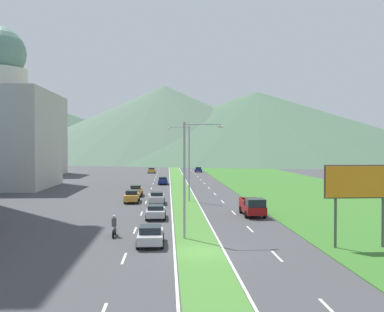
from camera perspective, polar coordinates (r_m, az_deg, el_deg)
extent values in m
plane|color=#424244|center=(30.25, 1.07, -12.83)|extent=(600.00, 600.00, 0.00)
cube|color=#477F33|center=(89.58, -1.84, -3.43)|extent=(3.20, 240.00, 0.06)
cube|color=#387028|center=(92.41, 11.06, -3.31)|extent=(24.00, 240.00, 0.06)
cube|color=silver|center=(29.21, -9.06, -13.34)|extent=(0.16, 2.80, 0.01)
cube|color=silver|center=(38.38, -7.62, -9.80)|extent=(0.16, 2.80, 0.01)
cube|color=silver|center=(47.65, -6.75, -7.63)|extent=(0.16, 2.80, 0.01)
cube|color=silver|center=(56.98, -6.17, -6.16)|extent=(0.16, 2.80, 0.01)
cube|color=silver|center=(66.33, -5.76, -5.11)|extent=(0.16, 2.80, 0.01)
cube|color=silver|center=(75.71, -5.44, -4.32)|extent=(0.16, 2.80, 0.01)
cube|color=silver|center=(85.10, -5.20, -3.70)|extent=(0.16, 2.80, 0.01)
cube|color=silver|center=(94.50, -5.01, -3.21)|extent=(0.16, 2.80, 0.01)
cube|color=silver|center=(103.90, -4.85, -2.80)|extent=(0.16, 2.80, 0.01)
cube|color=silver|center=(113.31, -4.72, -2.46)|extent=(0.16, 2.80, 0.01)
cube|color=silver|center=(122.73, -4.61, -2.18)|extent=(0.16, 2.80, 0.01)
cube|color=silver|center=(132.14, -4.51, -1.93)|extent=(0.16, 2.80, 0.01)
cube|color=silver|center=(141.56, -4.43, -1.72)|extent=(0.16, 2.80, 0.01)
cube|color=silver|center=(21.38, 17.99, -18.93)|extent=(0.16, 2.80, 0.01)
cube|color=silver|center=(29.98, 11.27, -12.97)|extent=(0.16, 2.80, 0.01)
cube|color=silver|center=(38.96, 7.73, -9.63)|extent=(0.16, 2.80, 0.01)
cube|color=silver|center=(48.12, 5.57, -7.54)|extent=(0.16, 2.80, 0.01)
cube|color=silver|center=(57.37, 4.12, -6.11)|extent=(0.16, 2.80, 0.01)
cube|color=silver|center=(66.67, 3.07, -5.07)|extent=(0.16, 2.80, 0.01)
cube|color=silver|center=(76.01, 2.28, -4.29)|extent=(0.16, 2.80, 0.01)
cube|color=silver|center=(85.37, 1.67, -3.68)|extent=(0.16, 2.80, 0.01)
cube|color=silver|center=(94.74, 1.18, -3.19)|extent=(0.16, 2.80, 0.01)
cube|color=silver|center=(104.12, 0.78, -2.79)|extent=(0.16, 2.80, 0.01)
cube|color=silver|center=(113.51, 0.44, -2.45)|extent=(0.16, 2.80, 0.01)
cube|color=silver|center=(122.91, 0.16, -2.17)|extent=(0.16, 2.80, 0.01)
cube|color=silver|center=(132.32, -0.09, -1.92)|extent=(0.16, 2.80, 0.01)
cube|color=silver|center=(141.72, -0.30, -1.71)|extent=(0.16, 2.80, 0.01)
cube|color=silver|center=(89.56, -2.96, -3.45)|extent=(0.16, 240.00, 0.01)
cube|color=silver|center=(89.64, -0.72, -3.44)|extent=(0.16, 240.00, 0.01)
cube|color=#B7B2A8|center=(119.59, -20.43, 2.61)|extent=(14.48, 14.48, 20.67)
cone|color=#3D5647|center=(282.72, -17.28, 2.76)|extent=(177.43, 177.43, 30.04)
cone|color=#516B56|center=(253.39, -3.64, 4.50)|extent=(188.63, 188.63, 43.38)
cone|color=#47664C|center=(259.46, 8.67, 4.07)|extent=(234.31, 234.31, 40.22)
cylinder|color=#99999E|center=(33.97, -1.02, -3.32)|extent=(0.18, 0.18, 9.30)
cylinder|color=#99999E|center=(33.97, 1.43, 4.28)|extent=(2.90, 0.14, 0.10)
ellipsoid|color=silver|center=(34.09, 3.87, 3.93)|extent=(0.56, 0.28, 0.20)
cylinder|color=#99999E|center=(57.10, -0.38, -1.04)|extent=(0.18, 0.18, 10.13)
cylinder|color=#99999E|center=(57.17, -1.73, 3.88)|extent=(2.69, 0.30, 0.10)
ellipsoid|color=silver|center=(57.24, -3.08, 3.68)|extent=(0.56, 0.28, 0.20)
cylinder|color=#4C4C51|center=(32.87, 18.59, -8.45)|extent=(0.20, 0.20, 3.71)
cylinder|color=#4C4C51|center=(34.32, 24.11, -8.08)|extent=(0.20, 0.20, 3.71)
cube|color=orange|center=(33.11, 21.52, -3.21)|extent=(5.03, 0.16, 2.24)
cube|color=#4C4C51|center=(33.21, 21.43, -3.20)|extent=(5.23, 0.08, 2.44)
cube|color=navy|center=(123.58, 0.84, -1.85)|extent=(1.78, 4.09, 0.65)
cube|color=black|center=(123.72, 0.83, -1.59)|extent=(1.53, 1.80, 0.45)
cylinder|color=black|center=(122.40, 1.28, -2.03)|extent=(0.22, 0.64, 0.64)
cylinder|color=black|center=(122.28, 0.48, -2.04)|extent=(0.22, 0.64, 0.64)
cylinder|color=black|center=(124.93, 1.19, -1.97)|extent=(0.22, 0.64, 0.64)
cylinder|color=black|center=(124.81, 0.40, -1.97)|extent=(0.22, 0.64, 0.64)
cube|color=#C6842D|center=(64.35, -7.48, -4.69)|extent=(1.71, 4.21, 0.77)
cube|color=black|center=(64.12, -7.49, -4.12)|extent=(1.47, 1.85, 0.54)
cylinder|color=black|center=(65.75, -8.11, -4.90)|extent=(0.22, 0.64, 0.64)
cylinder|color=black|center=(65.63, -6.68, -4.90)|extent=(0.22, 0.64, 0.64)
cylinder|color=black|center=(63.16, -8.31, -5.15)|extent=(0.22, 0.64, 0.64)
cylinder|color=black|center=(63.04, -6.82, -5.16)|extent=(0.22, 0.64, 0.64)
cube|color=#B2B2B7|center=(55.35, -4.69, -5.65)|extent=(1.79, 4.23, 0.76)
cube|color=black|center=(55.11, -4.69, -5.05)|extent=(1.54, 1.86, 0.46)
cylinder|color=black|center=(56.73, -5.53, -5.87)|extent=(0.22, 0.64, 0.64)
cylinder|color=black|center=(56.68, -3.78, -5.88)|extent=(0.22, 0.64, 0.64)
cylinder|color=black|center=(54.13, -5.64, -6.22)|extent=(0.22, 0.64, 0.64)
cylinder|color=black|center=(54.08, -3.81, -6.22)|extent=(0.22, 0.64, 0.64)
cube|color=navy|center=(83.68, -3.90, -3.33)|extent=(1.70, 4.57, 0.68)
cube|color=black|center=(83.45, -3.90, -2.96)|extent=(1.46, 2.01, 0.46)
cylinder|color=black|center=(85.13, -4.44, -3.48)|extent=(0.22, 0.64, 0.64)
cylinder|color=black|center=(85.11, -3.34, -3.48)|extent=(0.22, 0.64, 0.64)
cylinder|color=black|center=(82.31, -4.48, -3.65)|extent=(0.22, 0.64, 0.64)
cylinder|color=black|center=(82.29, -3.34, -3.65)|extent=(0.22, 0.64, 0.64)
cube|color=#B2B2B7|center=(32.64, -5.55, -10.63)|extent=(1.84, 4.07, 0.63)
cube|color=black|center=(32.37, -5.57, -9.71)|extent=(1.58, 1.79, 0.50)
cylinder|color=black|center=(33.99, -6.98, -10.71)|extent=(0.22, 0.64, 0.64)
cylinder|color=black|center=(33.92, -3.95, -10.72)|extent=(0.22, 0.64, 0.64)
cylinder|color=black|center=(31.53, -7.28, -11.66)|extent=(0.22, 0.64, 0.64)
cylinder|color=black|center=(31.46, -4.01, -11.68)|extent=(0.22, 0.64, 0.64)
cube|color=#C6842D|center=(119.45, -5.41, -1.95)|extent=(1.84, 4.13, 0.71)
cube|color=black|center=(119.26, -5.42, -1.68)|extent=(1.59, 1.82, 0.43)
cylinder|color=black|center=(120.79, -5.81, -2.08)|extent=(0.22, 0.64, 0.64)
cylinder|color=black|center=(120.72, -4.97, -2.08)|extent=(0.22, 0.64, 0.64)
cylinder|color=black|center=(118.23, -5.87, -2.16)|extent=(0.22, 0.64, 0.64)
cylinder|color=black|center=(118.16, -5.01, -2.16)|extent=(0.22, 0.64, 0.64)
cube|color=#B2B2B7|center=(44.20, -4.85, -7.48)|extent=(1.85, 4.13, 0.65)
cube|color=black|center=(43.96, -4.86, -6.83)|extent=(1.59, 1.82, 0.42)
cylinder|color=black|center=(45.55, -5.94, -7.64)|extent=(0.22, 0.64, 0.64)
cylinder|color=black|center=(45.50, -3.68, -7.64)|extent=(0.22, 0.64, 0.64)
cylinder|color=black|center=(43.02, -6.10, -8.17)|extent=(0.22, 0.64, 0.64)
cylinder|color=black|center=(42.97, -3.70, -8.17)|extent=(0.22, 0.64, 0.64)
cube|color=#C6842D|center=(57.25, -8.01, -5.43)|extent=(1.73, 4.60, 0.77)
cube|color=black|center=(56.99, -8.02, -4.80)|extent=(1.48, 2.03, 0.53)
cylinder|color=black|center=(58.78, -8.70, -5.63)|extent=(0.22, 0.64, 0.64)
cylinder|color=black|center=(58.64, -7.08, -5.64)|extent=(0.22, 0.64, 0.64)
cylinder|color=black|center=(55.96, -8.98, -5.98)|extent=(0.22, 0.64, 0.64)
cylinder|color=black|center=(55.82, -7.27, -5.99)|extent=(0.22, 0.64, 0.64)
cube|color=maroon|center=(46.32, 8.04, -6.90)|extent=(2.00, 5.40, 0.80)
cube|color=black|center=(44.65, 8.45, -6.17)|extent=(1.84, 2.00, 0.80)
cube|color=maroon|center=(47.49, 8.90, -5.94)|extent=(0.10, 3.20, 0.44)
cube|color=maroon|center=(47.13, 6.65, -5.99)|extent=(0.10, 3.20, 0.44)
cube|color=maroon|center=(48.81, 7.43, -5.74)|extent=(1.84, 0.10, 0.44)
cylinder|color=black|center=(45.01, 9.66, -7.65)|extent=(0.26, 0.80, 0.80)
cylinder|color=black|center=(44.62, 7.23, -7.72)|extent=(0.26, 0.80, 0.80)
cylinder|color=black|center=(48.14, 8.79, -7.07)|extent=(0.26, 0.80, 0.80)
cylinder|color=black|center=(47.77, 6.52, -7.12)|extent=(0.26, 0.80, 0.80)
cylinder|color=black|center=(36.74, -10.19, -9.84)|extent=(0.10, 0.60, 0.60)
cylinder|color=black|center=(35.38, -10.47, -10.27)|extent=(0.12, 0.60, 0.60)
cube|color=black|center=(36.02, -10.33, -9.78)|extent=(0.20, 1.12, 0.25)
ellipsoid|color=black|center=(36.15, -10.29, -9.17)|extent=(0.24, 0.44, 0.24)
cube|color=#4C4C51|center=(35.79, -10.36, -8.67)|extent=(0.36, 0.28, 0.70)
sphere|color=silver|center=(35.76, -10.35, -7.92)|extent=(0.26, 0.26, 0.26)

